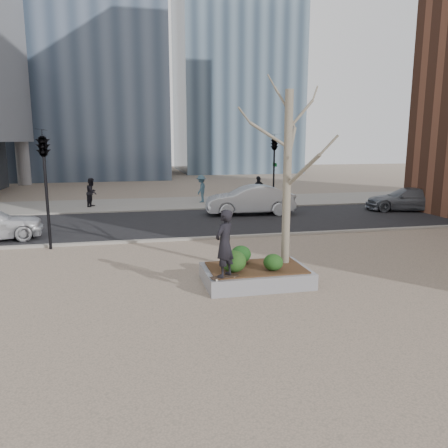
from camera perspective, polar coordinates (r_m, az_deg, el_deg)
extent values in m
plane|color=gray|center=(12.61, -0.26, -8.03)|extent=(120.00, 120.00, 0.00)
cube|color=black|center=(22.18, -5.72, 0.20)|extent=(60.00, 8.00, 0.02)
cube|color=gray|center=(29.06, -7.37, 2.68)|extent=(60.00, 6.00, 0.02)
cube|color=gray|center=(12.78, 4.16, -6.74)|extent=(3.00, 2.00, 0.45)
cube|color=#382314|center=(12.70, 4.17, -5.69)|extent=(2.70, 1.70, 0.04)
ellipsoid|color=#163D13|center=(12.11, 1.24, -4.90)|extent=(0.71, 0.71, 0.61)
ellipsoid|color=#123914|center=(13.04, 2.23, -3.96)|extent=(0.61, 0.61, 0.52)
ellipsoid|color=#193410|center=(12.34, 6.45, -5.00)|extent=(0.55, 0.55, 0.47)
imported|color=black|center=(11.46, 0.07, -2.55)|extent=(0.77, 0.76, 1.80)
imported|color=#ABAFB4|center=(24.43, 3.40, 3.15)|extent=(5.01, 2.06, 1.61)
imported|color=slate|center=(27.92, 22.72, 3.01)|extent=(4.96, 3.18, 1.34)
imported|color=black|center=(28.48, -16.88, 3.98)|extent=(0.92, 1.04, 1.78)
imported|color=#3D5C6E|center=(29.28, -2.99, 4.63)|extent=(1.11, 1.35, 1.81)
imported|color=black|center=(28.41, 4.54, 4.43)|extent=(1.15, 0.76, 1.82)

